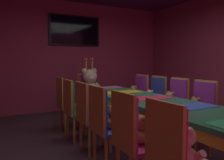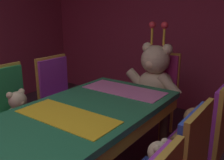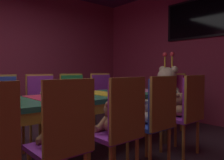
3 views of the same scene
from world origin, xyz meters
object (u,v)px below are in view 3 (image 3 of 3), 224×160
at_px(throne_chair, 172,96).
at_px(wall_tv, 197,18).
at_px(teddy_right_3, 111,119).
at_px(chair_right_4, 157,113).
at_px(chair_right_2, 65,132).
at_px(chair_left_4, 74,98).
at_px(chair_right_5, 189,107).
at_px(king_teddy_bear, 167,88).
at_px(chair_right_3, 122,121).
at_px(teddy_right_5, 178,106).
at_px(chair_left_2, 2,105).
at_px(teddy_right_2, 56,130).
at_px(chair_left_3, 42,101).
at_px(teddy_right_4, 147,113).
at_px(banquet_table, 49,106).
at_px(teddy_left_3, 47,103).
at_px(teddy_left_4, 79,99).
at_px(teddy_left_2, 6,108).
at_px(chair_left_5, 103,95).

relative_size(throne_chair, wall_tv, 0.74).
bearing_deg(teddy_right_3, chair_right_4, -103.13).
bearing_deg(chair_right_2, chair_left_4, -33.08).
xyz_separation_m(teddy_right_3, chair_right_5, (0.14, 1.11, 0.01)).
bearing_deg(king_teddy_bear, chair_right_3, 24.60).
bearing_deg(chair_right_4, king_teddy_bear, -57.77).
bearing_deg(teddy_right_5, chair_left_2, 47.66).
height_order(teddy_right_2, chair_right_5, chair_right_5).
xyz_separation_m(chair_left_3, teddy_right_4, (1.48, 0.55, -0.02)).
height_order(chair_right_3, teddy_right_5, chair_right_3).
xyz_separation_m(banquet_table, teddy_left_3, (-0.67, 0.28, -0.07)).
height_order(banquet_table, chair_right_5, chair_right_5).
height_order(chair_right_2, teddy_right_3, chair_right_2).
relative_size(chair_right_2, chair_right_5, 1.00).
distance_m(teddy_left_4, wall_tv, 2.80).
xyz_separation_m(teddy_left_4, teddy_right_2, (1.37, -1.08, -0.02)).
xyz_separation_m(teddy_left_4, chair_right_5, (1.53, 0.59, 0.00)).
relative_size(teddy_left_3, teddy_left_4, 0.92).
distance_m(teddy_right_4, wall_tv, 2.80).
xyz_separation_m(banquet_table, chair_right_2, (0.82, -0.26, -0.06)).
xyz_separation_m(banquet_table, teddy_right_5, (0.69, 1.41, -0.07)).
height_order(chair_left_2, teddy_left_2, chair_left_2).
bearing_deg(teddy_right_2, teddy_right_4, -89.91).
xyz_separation_m(chair_left_2, chair_right_2, (1.64, -0.01, 0.00)).
xyz_separation_m(chair_left_2, chair_left_4, (-0.01, 1.07, 0.00)).
xyz_separation_m(chair_right_2, throne_chair, (-0.82, 2.55, 0.00)).
distance_m(teddy_left_2, chair_left_5, 1.64).
bearing_deg(chair_right_2, chair_left_3, -18.29).
height_order(teddy_right_2, chair_right_4, chair_right_4).
bearing_deg(chair_left_3, chair_right_2, -18.29).
bearing_deg(teddy_right_5, chair_right_5, 180.00).
relative_size(chair_left_5, chair_right_4, 1.00).
bearing_deg(chair_left_5, teddy_right_3, -35.99).
bearing_deg(wall_tv, chair_right_4, -70.31).
height_order(chair_right_4, teddy_right_4, chair_right_4).
bearing_deg(chair_right_3, teddy_right_2, 73.88).
height_order(king_teddy_bear, wall_tv, wall_tv).
height_order(teddy_left_4, teddy_right_3, teddy_left_4).
bearing_deg(chair_left_4, throne_chair, 60.39).
xyz_separation_m(chair_left_4, throne_chair, (0.84, 1.48, 0.00)).
xyz_separation_m(chair_left_3, teddy_right_2, (1.49, -0.54, -0.02)).
height_order(chair_left_2, teddy_left_4, chair_left_2).
xyz_separation_m(teddy_left_2, teddy_right_5, (1.37, 1.66, 0.01)).
relative_size(chair_left_5, teddy_right_3, 3.09).
bearing_deg(chair_left_3, chair_right_4, 18.78).
bearing_deg(king_teddy_bear, chair_right_2, 18.93).
bearing_deg(king_teddy_bear, chair_left_3, -23.74).
distance_m(teddy_left_3, chair_right_3, 1.50).
bearing_deg(chair_left_2, chair_left_5, 89.41).
distance_m(teddy_right_4, chair_right_5, 0.60).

